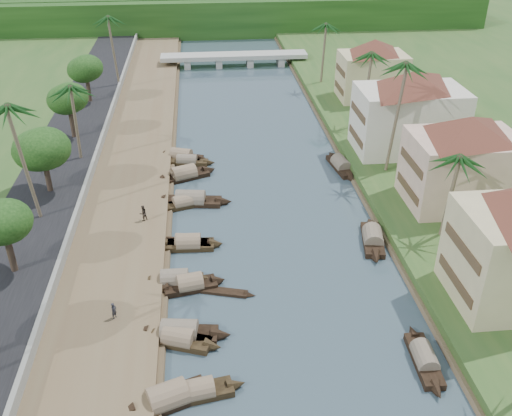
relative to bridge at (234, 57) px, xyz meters
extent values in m
plane|color=#384B55|center=(0.00, -72.00, -1.72)|extent=(220.00, 220.00, 0.00)
cube|color=brown|center=(-16.00, -52.00, -1.32)|extent=(10.00, 180.00, 0.80)
cube|color=#2B5020|center=(19.00, -52.00, -1.12)|extent=(16.00, 180.00, 1.20)
cube|color=black|center=(-24.50, -52.00, -1.02)|extent=(8.00, 180.00, 1.40)
cube|color=gray|center=(-20.20, -52.00, -0.37)|extent=(0.40, 180.00, 1.10)
cube|color=#14380F|center=(0.00, 23.00, 2.28)|extent=(120.00, 4.00, 8.00)
cube|color=#14380F|center=(0.00, 28.00, 2.28)|extent=(120.00, 4.00, 8.00)
cube|color=#14380F|center=(0.00, 33.00, 2.28)|extent=(120.00, 4.00, 8.00)
cube|color=#ABAA9F|center=(0.00, 0.00, 0.28)|extent=(28.00, 4.00, 0.80)
cube|color=#ABAA9F|center=(-9.00, 0.00, -0.82)|extent=(1.20, 3.50, 1.80)
cube|color=#ABAA9F|center=(-3.00, 0.00, -0.82)|extent=(1.20, 3.50, 1.80)
cube|color=#ABAA9F|center=(3.00, 0.00, -0.82)|extent=(1.20, 3.50, 1.80)
cube|color=#ABAA9F|center=(9.00, 0.00, -0.82)|extent=(1.20, 3.50, 1.80)
cube|color=#4F3A25|center=(12.95, -74.00, 1.48)|extent=(0.10, 6.40, 0.90)
cube|color=#4F3A25|center=(12.95, -74.00, 4.68)|extent=(0.10, 6.40, 0.90)
cube|color=beige|center=(20.00, -58.00, 3.23)|extent=(11.00, 8.00, 7.50)
pyramid|color=brown|center=(20.00, -58.00, 8.08)|extent=(14.11, 14.11, 2.20)
cube|color=#4F3A25|center=(14.45, -58.00, 1.35)|extent=(0.10, 6.40, 0.90)
cube|color=#4F3A25|center=(14.45, -58.00, 4.35)|extent=(0.10, 6.40, 0.90)
cube|color=silver|center=(19.00, -44.00, 3.48)|extent=(13.00, 8.00, 8.00)
pyramid|color=brown|center=(19.00, -44.00, 8.58)|extent=(15.59, 15.59, 2.20)
cube|color=#4F3A25|center=(12.45, -44.00, 1.48)|extent=(0.10, 6.40, 0.90)
cube|color=#4F3A25|center=(12.45, -44.00, 4.68)|extent=(0.10, 6.40, 0.90)
cube|color=beige|center=(20.00, -24.00, 2.98)|extent=(10.00, 7.00, 7.00)
pyramid|color=brown|center=(20.00, -24.00, 7.58)|extent=(12.62, 12.62, 2.20)
cube|color=#4F3A25|center=(14.95, -24.00, 1.23)|extent=(0.10, 5.60, 0.90)
cube|color=#4F3A25|center=(14.95, -24.00, 4.03)|extent=(0.10, 5.60, 0.90)
cube|color=black|center=(-10.14, -81.41, -1.52)|extent=(5.95, 3.81, 0.70)
cone|color=black|center=(-7.22, -80.33, -1.44)|extent=(2.16, 2.25, 1.98)
cone|color=black|center=(-13.07, -82.48, -1.44)|extent=(2.16, 2.25, 1.98)
cylinder|color=#867255|center=(-10.14, -81.41, -1.14)|extent=(4.74, 3.43, 2.08)
cube|color=black|center=(-8.17, -81.01, -1.52)|extent=(5.35, 2.45, 0.70)
cone|color=black|center=(-5.35, -80.53, -1.44)|extent=(1.70, 1.67, 1.61)
cone|color=black|center=(-11.00, -81.49, -1.44)|extent=(1.70, 1.67, 1.61)
cylinder|color=#867255|center=(-8.17, -81.01, -1.14)|extent=(4.16, 2.31, 1.67)
cube|color=black|center=(-9.44, -74.90, -1.52)|extent=(6.20, 2.71, 0.70)
cone|color=black|center=(-6.14, -75.35, -1.44)|extent=(1.94, 1.94, 1.91)
cone|color=black|center=(-12.74, -74.44, -1.44)|extent=(1.94, 1.94, 1.91)
cylinder|color=gray|center=(-9.44, -74.90, -1.14)|extent=(4.81, 2.59, 1.99)
cube|color=black|center=(-9.47, -75.59, -1.52)|extent=(5.33, 3.34, 0.70)
cone|color=black|center=(-6.83, -76.55, -1.44)|extent=(1.90, 1.95, 1.70)
cone|color=black|center=(-12.11, -74.63, -1.44)|extent=(1.90, 1.95, 1.70)
cylinder|color=#867255|center=(-9.47, -75.59, -1.14)|extent=(4.24, 2.99, 1.78)
cube|color=black|center=(-8.61, -68.80, -1.52)|extent=(4.91, 2.64, 0.70)
cone|color=black|center=(-6.07, -68.31, -1.44)|extent=(1.66, 1.85, 1.76)
cone|color=black|center=(-11.15, -69.28, -1.44)|extent=(1.66, 1.85, 1.76)
cylinder|color=#867255|center=(-8.61, -68.80, -1.14)|extent=(3.84, 2.50, 1.87)
cube|color=black|center=(-9.97, -68.02, -1.52)|extent=(5.14, 1.97, 0.70)
cone|color=black|center=(-7.15, -68.10, -1.44)|extent=(1.53, 1.68, 1.80)
cone|color=black|center=(-12.80, -67.94, -1.44)|extent=(1.53, 1.68, 1.80)
cylinder|color=gray|center=(-9.97, -68.02, -1.14)|extent=(3.94, 2.01, 1.90)
cube|color=black|center=(-8.87, -61.98, -1.52)|extent=(5.00, 2.26, 0.70)
cone|color=black|center=(-6.22, -62.40, -1.44)|extent=(1.58, 1.57, 1.52)
cone|color=black|center=(-11.51, -61.55, -1.44)|extent=(1.58, 1.57, 1.52)
cylinder|color=#867255|center=(-8.87, -61.98, -1.14)|extent=(3.89, 2.14, 1.58)
cube|color=black|center=(-8.73, -62.25, -1.52)|extent=(5.01, 2.09, 0.70)
cone|color=black|center=(-6.00, -62.39, -1.44)|extent=(1.53, 1.72, 1.81)
cone|color=black|center=(-11.46, -62.11, -1.44)|extent=(1.53, 1.72, 1.81)
cylinder|color=#867255|center=(-8.73, -62.25, -1.14)|extent=(3.85, 2.10, 1.91)
cube|color=black|center=(-8.53, -53.47, -1.52)|extent=(6.99, 2.95, 0.70)
cone|color=black|center=(-4.81, -54.00, -1.44)|extent=(2.17, 2.07, 2.03)
cone|color=black|center=(-12.25, -52.94, -1.44)|extent=(2.17, 2.07, 2.03)
cylinder|color=gray|center=(-8.53, -53.47, -1.14)|extent=(5.42, 2.81, 2.10)
cube|color=black|center=(-9.28, -54.08, -1.52)|extent=(5.02, 2.88, 0.70)
cone|color=black|center=(-6.74, -53.31, -1.44)|extent=(1.73, 1.75, 1.56)
cone|color=black|center=(-11.82, -54.85, -1.44)|extent=(1.73, 1.75, 1.56)
cylinder|color=#867255|center=(-9.28, -54.08, -1.14)|extent=(3.96, 2.62, 1.63)
cube|color=black|center=(-9.34, -47.16, -1.52)|extent=(6.42, 4.21, 0.70)
cone|color=black|center=(-6.21, -45.89, -1.44)|extent=(2.34, 2.40, 2.07)
cone|color=black|center=(-12.47, -48.42, -1.44)|extent=(2.34, 2.40, 2.07)
cylinder|color=#867255|center=(-9.34, -47.16, -1.14)|extent=(5.12, 3.75, 2.17)
cube|color=black|center=(-8.97, -43.21, -1.52)|extent=(5.42, 2.33, 0.70)
cone|color=black|center=(-6.09, -43.70, -1.44)|extent=(1.68, 1.55, 1.48)
cone|color=black|center=(-11.84, -42.71, -1.44)|extent=(1.68, 1.55, 1.48)
cylinder|color=gray|center=(-8.97, -43.21, -1.14)|extent=(4.21, 2.18, 1.52)
cube|color=black|center=(-9.70, -41.67, -1.52)|extent=(5.77, 3.59, 0.70)
cone|color=black|center=(-6.85, -42.73, -1.44)|extent=(2.04, 2.06, 1.78)
cone|color=black|center=(-12.56, -40.61, -1.44)|extent=(2.04, 2.06, 1.78)
cylinder|color=#867255|center=(-9.70, -41.67, -1.14)|extent=(4.58, 3.20, 1.86)
cube|color=black|center=(8.74, -79.57, -1.52)|extent=(1.80, 5.52, 0.70)
cone|color=black|center=(8.88, -76.54, -1.44)|extent=(1.46, 1.61, 1.57)
cone|color=black|center=(8.60, -82.60, -1.44)|extent=(1.46, 1.61, 1.57)
cylinder|color=gray|center=(8.74, -79.57, -1.14)|extent=(1.80, 4.24, 1.61)
cube|color=black|center=(9.48, -63.15, -1.52)|extent=(2.90, 6.18, 0.70)
cone|color=black|center=(10.05, -59.91, -1.44)|extent=(1.97, 1.98, 1.89)
cone|color=black|center=(8.90, -66.40, -1.44)|extent=(1.97, 1.98, 1.89)
cylinder|color=gray|center=(9.48, -63.15, -1.14)|extent=(2.72, 4.81, 1.96)
cube|color=black|center=(10.19, -46.42, -1.52)|extent=(2.64, 6.39, 0.70)
cone|color=black|center=(9.70, -43.01, -1.44)|extent=(1.83, 1.97, 1.80)
cone|color=black|center=(10.68, -49.82, -1.44)|extent=(1.83, 1.97, 1.80)
cylinder|color=gray|center=(10.19, -46.42, -1.14)|extent=(2.50, 4.95, 1.84)
cube|color=black|center=(-5.64, -69.73, -1.62)|extent=(4.16, 2.00, 0.35)
cone|color=black|center=(-3.44, -70.36, -1.62)|extent=(1.23, 1.15, 0.91)
cone|color=black|center=(-7.84, -69.09, -1.62)|extent=(1.23, 1.15, 0.91)
cube|color=black|center=(-10.50, -52.67, -1.62)|extent=(3.59, 1.01, 0.35)
cone|color=black|center=(-8.51, -52.50, -1.62)|extent=(0.94, 0.78, 0.71)
cone|color=black|center=(-12.48, -52.84, -1.62)|extent=(0.94, 0.78, 0.71)
cylinder|color=#6F5F4A|center=(16.00, -64.20, 3.68)|extent=(0.91, 0.36, 8.42)
sphere|color=#184818|center=(16.00, -64.20, 7.72)|extent=(3.20, 3.20, 3.20)
cylinder|color=#6F5F4A|center=(15.00, -49.73, 5.98)|extent=(1.32, 0.36, 13.01)
sphere|color=#184818|center=(15.00, -49.73, 12.23)|extent=(3.20, 3.20, 3.20)
cylinder|color=#6F5F4A|center=(16.00, -34.88, 4.54)|extent=(0.77, 0.36, 10.14)
sphere|color=#184818|center=(16.00, -34.88, 9.41)|extent=(3.20, 3.20, 3.20)
cylinder|color=#6F5F4A|center=(-24.00, -57.08, 5.72)|extent=(1.35, 0.36, 12.07)
sphere|color=#184818|center=(-24.00, -57.08, 11.52)|extent=(3.20, 3.20, 3.20)
cylinder|color=#6F5F4A|center=(-22.00, -42.89, 4.27)|extent=(0.49, 0.36, 9.19)
sphere|color=#184818|center=(-22.00, -42.89, 8.68)|extent=(3.20, 3.20, 3.20)
cylinder|color=#6F5F4A|center=(14.00, -15.18, 4.37)|extent=(0.71, 0.36, 9.79)
sphere|color=#184818|center=(14.00, -15.18, 9.07)|extent=(3.20, 3.20, 3.20)
cylinder|color=#6F5F4A|center=(-20.50, -13.64, 5.27)|extent=(0.94, 0.36, 11.19)
sphere|color=#184818|center=(-20.50, -13.64, 10.64)|extent=(3.20, 3.20, 3.20)
cylinder|color=#473528|center=(-24.00, -66.34, 1.34)|extent=(0.60, 0.60, 3.41)
ellipsoid|color=#14380F|center=(-24.00, -66.34, 4.60)|extent=(4.54, 4.54, 3.73)
cylinder|color=#473528|center=(-24.00, -51.33, 1.35)|extent=(0.60, 0.60, 3.42)
ellipsoid|color=#14380F|center=(-24.00, -51.33, 4.62)|extent=(5.45, 5.45, 4.48)
cylinder|color=#473528|center=(-24.00, -35.95, 1.46)|extent=(0.60, 0.60, 3.65)
ellipsoid|color=#14380F|center=(-24.00, -35.95, 4.94)|extent=(4.68, 4.68, 3.85)
cylinder|color=#473528|center=(-24.00, -21.70, 1.39)|extent=(0.60, 0.60, 3.50)
ellipsoid|color=#14380F|center=(-24.00, -21.70, 4.73)|extent=(4.72, 4.72, 3.88)
cylinder|color=#473528|center=(24.00, -42.87, 1.32)|extent=(0.60, 0.60, 3.76)
ellipsoid|color=#14380F|center=(24.00, -42.87, 4.92)|extent=(4.42, 4.42, 3.64)
imported|color=#26272E|center=(-14.60, -73.01, -0.18)|extent=(0.59, 0.64, 1.48)
imported|color=#312922|center=(-13.34, -57.89, -0.07)|extent=(1.05, 1.03, 1.71)
camera|label=1|loc=(-6.88, -109.23, 29.64)|focal=40.00mm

